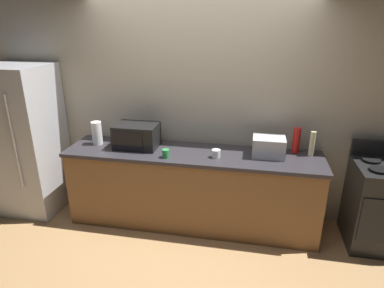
{
  "coord_description": "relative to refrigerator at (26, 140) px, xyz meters",
  "views": [
    {
      "loc": [
        0.64,
        -2.92,
        2.29
      ],
      "look_at": [
        0.0,
        0.4,
        1.0
      ],
      "focal_mm": 30.97,
      "sensor_mm": 36.0,
      "label": 1
    }
  ],
  "objects": [
    {
      "name": "back_wall",
      "position": [
        2.05,
        0.41,
        0.45
      ],
      "size": [
        6.4,
        0.1,
        2.7
      ],
      "primitive_type": "cube",
      "color": "#B2A893",
      "rests_on": "ground_plane"
    },
    {
      "name": "mug_green",
      "position": [
        1.8,
        -0.19,
        0.05
      ],
      "size": [
        0.08,
        0.08,
        0.09
      ],
      "primitive_type": "cylinder",
      "color": "#2D8C47",
      "rests_on": "counter_run"
    },
    {
      "name": "refrigerator",
      "position": [
        0.0,
        0.0,
        0.0
      ],
      "size": [
        0.72,
        0.73,
        1.8
      ],
      "color": "#B7BABF",
      "rests_on": "ground_plane"
    },
    {
      "name": "stove_range",
      "position": [
        4.05,
        0.0,
        -0.44
      ],
      "size": [
        0.6,
        0.61,
        1.08
      ],
      "color": "black",
      "rests_on": "ground_plane"
    },
    {
      "name": "microwave",
      "position": [
        1.4,
        0.05,
        0.13
      ],
      "size": [
        0.48,
        0.35,
        0.27
      ],
      "color": "black",
      "rests_on": "counter_run"
    },
    {
      "name": "ground_plane",
      "position": [
        2.05,
        -0.4,
        -0.9
      ],
      "size": [
        8.0,
        8.0,
        0.0
      ],
      "primitive_type": "plane",
      "color": "#A87F51"
    },
    {
      "name": "bottle_hot_sauce",
      "position": [
        3.17,
        0.22,
        0.14
      ],
      "size": [
        0.08,
        0.08,
        0.28
      ],
      "primitive_type": "cylinder",
      "color": "red",
      "rests_on": "counter_run"
    },
    {
      "name": "counter_run",
      "position": [
        2.05,
        0.0,
        -0.45
      ],
      "size": [
        2.84,
        0.64,
        0.9
      ],
      "color": "brown",
      "rests_on": "ground_plane"
    },
    {
      "name": "mug_white",
      "position": [
        2.33,
        -0.09,
        0.04
      ],
      "size": [
        0.09,
        0.09,
        0.09
      ],
      "primitive_type": "cylinder",
      "color": "white",
      "rests_on": "counter_run"
    },
    {
      "name": "toaster_oven",
      "position": [
        2.87,
        0.06,
        0.1
      ],
      "size": [
        0.34,
        0.26,
        0.21
      ],
      "primitive_type": "cube",
      "color": "#B7BABF",
      "rests_on": "counter_run"
    },
    {
      "name": "bottle_hand_soap",
      "position": [
        3.32,
        0.16,
        0.14
      ],
      "size": [
        0.06,
        0.06,
        0.27
      ],
      "primitive_type": "cylinder",
      "color": "beige",
      "rests_on": "counter_run"
    },
    {
      "name": "paper_towel_roll",
      "position": [
        0.91,
        0.05,
        0.13
      ],
      "size": [
        0.12,
        0.12,
        0.27
      ],
      "primitive_type": "cylinder",
      "color": "white",
      "rests_on": "counter_run"
    }
  ]
}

